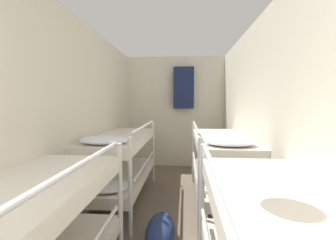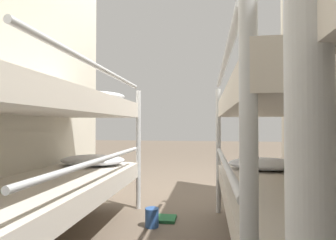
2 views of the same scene
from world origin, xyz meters
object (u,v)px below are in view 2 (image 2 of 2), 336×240
at_px(bunk_stack_right_near, 55,144).
at_px(tin_can, 152,217).
at_px(floor_book, 163,219).
at_px(bunk_stack_left_near, 286,147).

bearing_deg(bunk_stack_right_near, tin_can, -145.55).
relative_size(tin_can, floor_book, 0.70).
relative_size(bunk_stack_left_near, floor_book, 8.91).
xyz_separation_m(bunk_stack_left_near, bunk_stack_right_near, (1.43, 0.00, 0.00)).
bearing_deg(floor_book, bunk_stack_left_near, 146.01).
height_order(tin_can, floor_book, tin_can).
relative_size(bunk_stack_left_near, tin_can, 12.69).
height_order(bunk_stack_left_near, tin_can, bunk_stack_left_near).
height_order(bunk_stack_left_near, floor_book, bunk_stack_left_near).
bearing_deg(tin_can, bunk_stack_left_near, 155.86).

